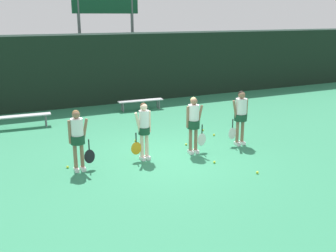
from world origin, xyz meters
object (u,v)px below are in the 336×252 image
object	(u,v)px
tennis_ball_6	(68,167)
player_0	(78,136)
player_2	(194,121)
tennis_ball_1	(203,130)
bench_courtside	(20,117)
tennis_ball_2	(214,162)
tennis_ball_0	(214,135)
player_3	(241,113)
tennis_ball_4	(257,173)
bench_far	(141,101)
scoreboard	(106,13)
player_1	(144,127)
tennis_ball_5	(186,144)
tennis_ball_3	(135,141)

from	to	relation	value
tennis_ball_6	player_0	bearing A→B (deg)	-48.19
player_2	tennis_ball_1	world-z (taller)	player_2
tennis_ball_1	tennis_ball_6	distance (m)	5.33
bench_courtside	tennis_ball_2	size ratio (longest dim) A/B	31.89
bench_courtside	tennis_ball_0	size ratio (longest dim) A/B	30.76
player_3	player_0	bearing A→B (deg)	-178.82
tennis_ball_1	player_0	bearing A→B (deg)	-159.54
player_3	tennis_ball_4	world-z (taller)	player_3
bench_far	tennis_ball_4	bearing A→B (deg)	-84.26
player_3	tennis_ball_4	distance (m)	2.63
scoreboard	player_1	world-z (taller)	scoreboard
player_3	scoreboard	bearing A→B (deg)	102.16
player_1	player_2	world-z (taller)	player_2
player_0	tennis_ball_2	size ratio (longest dim) A/B	24.20
bench_courtside	player_3	size ratio (longest dim) A/B	1.25
player_3	tennis_ball_5	world-z (taller)	player_3
tennis_ball_3	tennis_ball_6	xyz separation A→B (m)	(-2.49, -1.38, -0.00)
tennis_ball_2	tennis_ball_6	xyz separation A→B (m)	(-3.78, 1.39, 0.00)
player_1	tennis_ball_4	world-z (taller)	player_1
player_2	tennis_ball_1	distance (m)	2.56
tennis_ball_4	tennis_ball_1	bearing A→B (deg)	80.00
tennis_ball_3	tennis_ball_6	size ratio (longest dim) A/B	1.02
bench_courtside	player_1	size ratio (longest dim) A/B	1.32
bench_far	player_0	world-z (taller)	player_0
bench_far	tennis_ball_5	xyz separation A→B (m)	(-0.49, -5.15, -0.35)
player_1	tennis_ball_2	distance (m)	2.21
tennis_ball_2	tennis_ball_3	bearing A→B (deg)	115.08
tennis_ball_1	player_2	bearing A→B (deg)	-127.37
player_2	tennis_ball_5	distance (m)	1.21
bench_courtside	scoreboard	bearing A→B (deg)	42.10
tennis_ball_1	tennis_ball_4	xyz separation A→B (m)	(-0.71, -4.03, 0.00)
tennis_ball_2	tennis_ball_6	bearing A→B (deg)	159.84
bench_courtside	tennis_ball_1	xyz separation A→B (m)	(5.84, -3.20, -0.38)
player_1	tennis_ball_5	xyz separation A→B (m)	(1.67, 0.58, -0.92)
player_1	tennis_ball_5	bearing A→B (deg)	16.14
player_0	tennis_ball_1	size ratio (longest dim) A/B	24.55
bench_far	player_3	bearing A→B (deg)	-74.30
tennis_ball_4	tennis_ball_6	world-z (taller)	tennis_ball_4
scoreboard	player_2	xyz separation A→B (m)	(-0.07, -8.64, -3.09)
player_2	tennis_ball_4	size ratio (longest dim) A/B	24.05
player_0	tennis_ball_4	size ratio (longest dim) A/B	23.32
tennis_ball_3	player_1	bearing A→B (deg)	-102.07
tennis_ball_0	tennis_ball_2	distance (m)	2.60
player_1	tennis_ball_1	world-z (taller)	player_1
bench_courtside	tennis_ball_4	distance (m)	8.87
bench_far	player_2	distance (m)	5.92
bench_courtside	player_2	distance (m)	6.75
bench_courtside	tennis_ball_3	distance (m)	4.64
player_2	player_3	distance (m)	1.72
tennis_ball_0	tennis_ball_2	bearing A→B (deg)	-121.61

